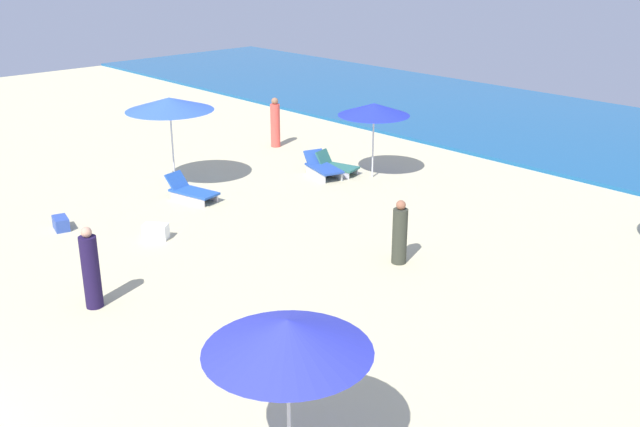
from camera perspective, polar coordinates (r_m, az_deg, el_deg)
The scene contains 11 objects.
umbrella_0 at distance 21.03m, azimuth -11.74°, elevation 8.42°, with size 2.49×2.49×2.65m.
lounge_chair_0_0 at distance 20.44m, azimuth -10.10°, elevation 1.75°, with size 1.62×0.93×0.68m.
umbrella_1 at distance 9.25m, azimuth -2.58°, elevation -9.57°, with size 2.21×2.21×2.31m.
umbrella_4 at distance 21.70m, azimuth 4.26°, elevation 8.16°, with size 2.14×2.14×2.28m.
lounge_chair_4_0 at distance 22.46m, azimuth 1.24°, elevation 3.75°, with size 1.38×0.92×0.67m.
lounge_chair_4_1 at distance 22.20m, azimuth 0.21°, elevation 3.64°, with size 1.63×1.05×0.68m.
beachgoer_0 at distance 14.73m, azimuth -17.56°, elevation -4.27°, with size 0.36×0.36×1.68m.
beachgoer_2 at distance 25.44m, azimuth -3.54°, elevation 7.06°, with size 0.46×0.46×1.73m.
beachgoer_4 at distance 16.10m, azimuth 6.28°, elevation -1.63°, with size 0.47×0.47×1.48m.
cooler_box_1 at distance 19.18m, azimuth -19.69°, elevation -0.73°, with size 0.57×0.33×0.32m, color #2E4AA8.
cooler_box_2 at distance 17.93m, azimuth -12.77°, elevation -1.39°, with size 0.59×0.32×0.37m, color white.
Camera 1 is at (9.91, -0.84, 6.71)m, focal length 40.73 mm.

